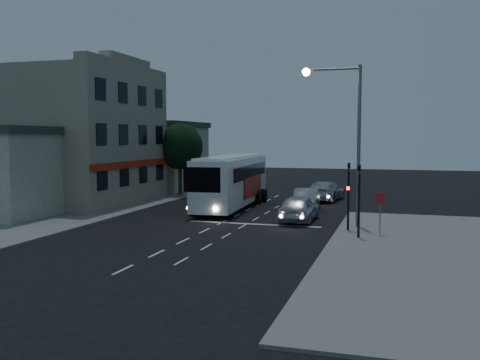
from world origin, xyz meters
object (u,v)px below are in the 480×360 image
(regulatory_sign, at_px, (380,207))
(traffic_signal_main, at_px, (348,188))
(car_sedan_a, at_px, (307,199))
(tour_bus, at_px, (232,180))
(street_tree, at_px, (180,145))
(car_sedan_b, at_px, (325,191))
(streetlight, at_px, (347,126))
(car_suv, at_px, (299,208))
(traffic_signal_side, at_px, (359,192))

(regulatory_sign, bearing_deg, traffic_signal_main, 149.16)
(car_sedan_a, bearing_deg, tour_bus, 0.73)
(traffic_signal_main, relative_size, street_tree, 0.66)
(tour_bus, relative_size, street_tree, 2.02)
(car_sedan_b, distance_m, street_tree, 13.24)
(regulatory_sign, bearing_deg, tour_bus, 140.68)
(regulatory_sign, distance_m, streetlight, 5.18)
(car_suv, xyz_separation_m, traffic_signal_side, (3.92, -5.00, 1.60))
(tour_bus, distance_m, car_sedan_a, 5.55)
(car_sedan_a, bearing_deg, traffic_signal_main, 107.87)
(car_suv, distance_m, traffic_signal_side, 6.55)
(car_suv, distance_m, regulatory_sign, 6.41)
(car_sedan_a, relative_size, traffic_signal_main, 1.15)
(car_suv, height_order, traffic_signal_side, traffic_signal_side)
(car_sedan_b, xyz_separation_m, streetlight, (2.84, -12.81, 4.94))
(traffic_signal_side, bearing_deg, traffic_signal_main, 109.49)
(traffic_signal_side, distance_m, street_tree, 23.24)
(tour_bus, xyz_separation_m, traffic_signal_main, (8.99, -7.74, 0.36))
(traffic_signal_main, bearing_deg, car_sedan_b, 102.28)
(traffic_signal_side, bearing_deg, car_sedan_a, 112.73)
(tour_bus, bearing_deg, street_tree, 133.16)
(car_sedan_b, bearing_deg, tour_bus, 54.87)
(tour_bus, xyz_separation_m, car_sedan_a, (5.37, 0.60, -1.28))
(traffic_signal_main, bearing_deg, street_tree, 137.97)
(regulatory_sign, bearing_deg, traffic_signal_side, -136.08)
(traffic_signal_main, bearing_deg, car_sedan_a, 113.47)
(traffic_signal_main, xyz_separation_m, regulatory_sign, (1.70, -1.01, -0.82))
(car_suv, xyz_separation_m, car_sedan_b, (0.12, 11.21, -0.03))
(tour_bus, distance_m, traffic_signal_main, 11.87)
(traffic_signal_main, bearing_deg, tour_bus, 139.27)
(streetlight, bearing_deg, tour_bus, 144.11)
(traffic_signal_main, bearing_deg, traffic_signal_side, -70.51)
(car_suv, xyz_separation_m, regulatory_sign, (4.92, -4.04, 0.77))
(car_sedan_a, distance_m, car_sedan_b, 5.92)
(car_sedan_a, height_order, traffic_signal_side, traffic_signal_side)
(car_suv, bearing_deg, car_sedan_a, -84.84)
(traffic_signal_main, relative_size, regulatory_sign, 1.86)
(streetlight, xyz_separation_m, street_tree, (-15.55, 12.82, -1.23))
(car_suv, relative_size, car_sedan_b, 0.89)
(car_sedan_b, distance_m, traffic_signal_side, 16.73)
(regulatory_sign, bearing_deg, street_tree, 138.92)
(car_sedan_b, xyz_separation_m, traffic_signal_side, (3.80, -16.21, 1.63))
(car_sedan_b, height_order, regulatory_sign, regulatory_sign)
(car_sedan_a, xyz_separation_m, streetlight, (3.36, -6.91, 4.96))
(car_sedan_b, distance_m, streetlight, 14.02)
(tour_bus, distance_m, traffic_signal_side, 13.73)
(tour_bus, relative_size, regulatory_sign, 5.69)
(traffic_signal_side, height_order, streetlight, streetlight)
(regulatory_sign, height_order, streetlight, streetlight)
(traffic_signal_side, bearing_deg, car_suv, 128.08)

